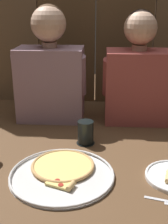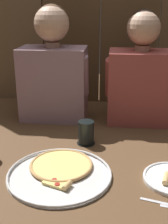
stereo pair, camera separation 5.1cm
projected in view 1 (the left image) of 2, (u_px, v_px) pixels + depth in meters
ground_plane at (90, 159)px, 1.30m from camera, size 3.20×3.20×0.00m
pizza_tray at (62, 171)px, 1.19m from camera, size 0.41×0.41×0.03m
drinking_glass at (86, 133)px, 1.42m from camera, size 0.09×0.09×0.11m
table_fork at (165, 201)px, 1.02m from camera, size 0.13×0.05×0.01m
diner_left at (50, 69)px, 1.66m from camera, size 0.40×0.23×0.64m
diner_right at (138, 74)px, 1.64m from camera, size 0.38×0.23×0.61m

